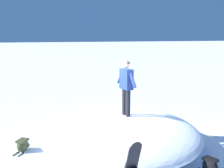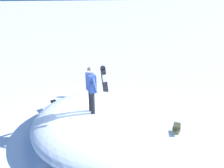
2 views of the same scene
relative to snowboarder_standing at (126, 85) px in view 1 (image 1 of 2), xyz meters
The scene contains 5 objects.
ground 1.91m from the snowboarder_standing, 167.67° to the left, with size 240.00×240.00×0.00m, color white.
snow_mound 1.43m from the snowboarder_standing, ahead, with size 4.88×4.59×0.98m, color white.
snowboarder_standing is the anchor object (origin of this frame).
backpack_near 3.47m from the snowboarder_standing, 10.98° to the right, with size 0.51×0.60×0.36m.
backpack_far 3.07m from the snowboarder_standing, 121.35° to the left, with size 0.40×0.61×0.44m.
Camera 1 is at (2.84, 7.05, 3.32)m, focal length 42.62 mm.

